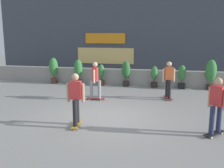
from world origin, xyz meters
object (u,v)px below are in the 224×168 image
(potted_plant_0, at_px, (54,68))
(potted_plant_6, at_px, (211,72))
(potted_plant_5, at_px, (182,76))
(skater_by_wall_left, at_px, (76,98))
(potted_plant_2, at_px, (101,74))
(skater_far_left, at_px, (95,79))
(potted_plant_1, at_px, (78,70))
(potted_plant_4, at_px, (154,76))
(skater_far_right, at_px, (169,79))
(skater_mid_plaza, at_px, (217,104))
(potted_plant_3, at_px, (126,72))

(potted_plant_0, height_order, potted_plant_6, potted_plant_6)
(potted_plant_5, height_order, skater_by_wall_left, skater_by_wall_left)
(potted_plant_2, relative_size, potted_plant_6, 0.76)
(potted_plant_2, height_order, skater_far_left, skater_far_left)
(potted_plant_1, xyz_separation_m, potted_plant_5, (5.82, 0.00, -0.14))
(skater_far_left, bearing_deg, potted_plant_4, 54.10)
(potted_plant_0, xyz_separation_m, skater_far_left, (3.51, -3.31, 0.06))
(potted_plant_2, bearing_deg, potted_plant_0, -180.00)
(skater_far_left, bearing_deg, potted_plant_6, 31.97)
(potted_plant_0, distance_m, potted_plant_5, 7.36)
(potted_plant_4, xyz_separation_m, skater_far_right, (0.75, -2.48, 0.33))
(skater_mid_plaza, bearing_deg, skater_far_right, 108.24)
(skater_mid_plaza, relative_size, skater_far_left, 1.00)
(potted_plant_1, relative_size, skater_mid_plaza, 0.85)
(potted_plant_6, bearing_deg, skater_mid_plaza, -97.25)
(potted_plant_5, bearing_deg, potted_plant_6, -0.00)
(potted_plant_0, xyz_separation_m, potted_plant_4, (5.90, 0.00, -0.27))
(potted_plant_2, xyz_separation_m, skater_by_wall_left, (0.92, -6.64, 0.30))
(potted_plant_3, xyz_separation_m, skater_far_left, (-0.83, -3.31, 0.13))
(potted_plant_3, bearing_deg, skater_by_wall_left, -94.40)
(skater_far_left, bearing_deg, potted_plant_1, 120.80)
(potted_plant_0, height_order, skater_far_right, skater_far_right)
(skater_mid_plaza, bearing_deg, skater_by_wall_left, -178.00)
(potted_plant_3, bearing_deg, skater_far_right, -47.00)
(potted_plant_2, distance_m, potted_plant_6, 5.90)
(potted_plant_0, distance_m, potted_plant_3, 4.35)
(potted_plant_0, bearing_deg, potted_plant_3, 0.00)
(potted_plant_2, distance_m, skater_mid_plaza, 8.24)
(potted_plant_0, xyz_separation_m, potted_plant_3, (4.35, 0.00, -0.07))
(potted_plant_5, bearing_deg, potted_plant_2, -180.00)
(potted_plant_0, distance_m, potted_plant_4, 5.91)
(potted_plant_1, height_order, potted_plant_6, potted_plant_6)
(potted_plant_3, distance_m, potted_plant_5, 3.02)
(potted_plant_2, bearing_deg, skater_mid_plaza, -52.07)
(potted_plant_4, xyz_separation_m, skater_far_left, (-2.39, -3.31, 0.33))
(potted_plant_5, bearing_deg, skater_by_wall_left, -117.96)
(potted_plant_2, height_order, potted_plant_6, potted_plant_6)
(potted_plant_4, bearing_deg, skater_far_left, -125.90)
(potted_plant_6, distance_m, skater_far_left, 6.24)
(potted_plant_1, relative_size, skater_far_right, 0.85)
(skater_far_right, distance_m, skater_far_left, 3.25)
(potted_plant_4, distance_m, potted_plant_6, 2.92)
(potted_plant_5, relative_size, potted_plant_6, 0.80)
(potted_plant_5, xyz_separation_m, skater_far_left, (-3.85, -3.31, 0.25))
(skater_far_right, distance_m, skater_by_wall_left, 5.03)
(potted_plant_3, distance_m, skater_far_left, 3.41)
(potted_plant_2, relative_size, potted_plant_4, 1.02)
(potted_plant_5, xyz_separation_m, skater_by_wall_left, (-3.53, -6.64, 0.25))
(potted_plant_0, bearing_deg, potted_plant_2, 0.00)
(potted_plant_2, xyz_separation_m, skater_mid_plaza, (5.06, -6.50, 0.30))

